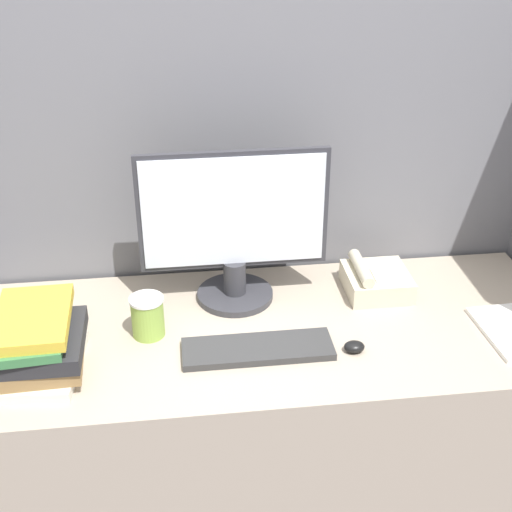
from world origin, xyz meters
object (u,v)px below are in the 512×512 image
object	(u,v)px
coffee_cup	(148,316)
desk_telephone	(375,281)
monitor	(234,231)
keyboard	(258,349)
book_stack	(34,344)
mouse	(354,347)

from	to	relation	value
coffee_cup	desk_telephone	size ratio (longest dim) A/B	0.62
monitor	keyboard	size ratio (longest dim) A/B	1.35
monitor	book_stack	size ratio (longest dim) A/B	1.80
keyboard	mouse	xyz separation A→B (m)	(0.26, -0.03, 0.00)
monitor	keyboard	world-z (taller)	monitor
coffee_cup	monitor	bearing A→B (deg)	32.61
keyboard	desk_telephone	size ratio (longest dim) A/B	2.11
monitor	coffee_cup	distance (m)	0.35
keyboard	coffee_cup	world-z (taller)	coffee_cup
keyboard	mouse	size ratio (longest dim) A/B	7.21
mouse	desk_telephone	xyz separation A→B (m)	(0.14, 0.29, 0.02)
monitor	book_stack	distance (m)	0.63
book_stack	desk_telephone	distance (m)	1.00
keyboard	desk_telephone	bearing A→B (deg)	33.63
mouse	desk_telephone	bearing A→B (deg)	64.74
book_stack	coffee_cup	bearing A→B (deg)	22.71
coffee_cup	desk_telephone	distance (m)	0.70
mouse	book_stack	xyz separation A→B (m)	(-0.83, 0.03, 0.06)
coffee_cup	mouse	bearing A→B (deg)	-15.12
monitor	keyboard	distance (m)	0.36
monitor	mouse	distance (m)	0.47
keyboard	coffee_cup	xyz separation A→B (m)	(-0.29, 0.12, 0.05)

